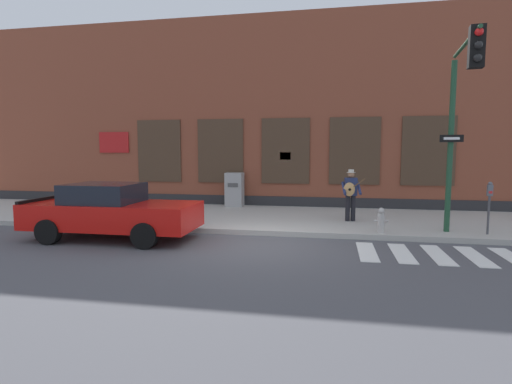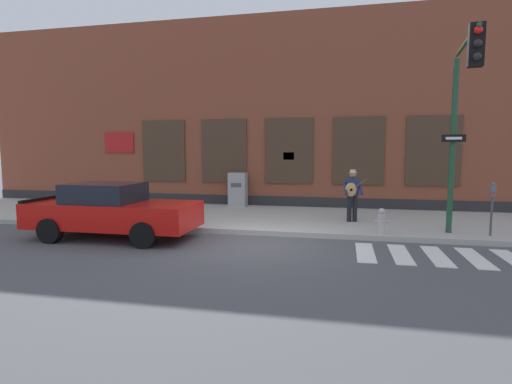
% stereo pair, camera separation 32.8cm
% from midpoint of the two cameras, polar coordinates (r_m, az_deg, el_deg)
% --- Properties ---
extents(ground_plane, '(160.00, 160.00, 0.00)m').
position_cam_midpoint_polar(ground_plane, '(10.40, -0.80, -7.53)').
color(ground_plane, '#4C4C51').
extents(sidewalk, '(28.00, 5.26, 0.15)m').
position_cam_midpoint_polar(sidewalk, '(13.96, 2.25, -3.77)').
color(sidewalk, '#ADAAA3').
rests_on(sidewalk, ground).
extents(building_backdrop, '(28.00, 4.06, 7.91)m').
position_cam_midpoint_polar(building_backdrop, '(18.41, 4.47, 10.63)').
color(building_backdrop, brown).
rests_on(building_backdrop, ground).
extents(crosswalk, '(5.20, 1.90, 0.01)m').
position_cam_midpoint_polar(crosswalk, '(10.45, 27.99, -8.12)').
color(crosswalk, silver).
rests_on(crosswalk, ground).
extents(red_car, '(4.62, 2.02, 1.53)m').
position_cam_midpoint_polar(red_car, '(11.66, -20.74, -2.60)').
color(red_car, red).
rests_on(red_car, ground).
extents(busker, '(0.75, 0.59, 1.67)m').
position_cam_midpoint_polar(busker, '(13.12, 12.67, 0.00)').
color(busker, black).
rests_on(busker, sidewalk).
extents(traffic_light, '(0.70, 2.84, 4.89)m').
position_cam_midpoint_polar(traffic_light, '(11.22, 26.42, 11.09)').
color(traffic_light, '#1E472D').
rests_on(traffic_light, sidewalk).
extents(parking_meter, '(0.13, 0.11, 1.44)m').
position_cam_midpoint_polar(parking_meter, '(12.40, 29.72, -0.98)').
color(parking_meter, '#47474C').
rests_on(parking_meter, sidewalk).
extents(utility_box, '(0.71, 0.56, 1.38)m').
position_cam_midpoint_polar(utility_box, '(16.38, -3.66, 0.35)').
color(utility_box, '#9E9E9E').
rests_on(utility_box, sidewalk).
extents(fire_hydrant, '(0.38, 0.20, 0.70)m').
position_cam_midpoint_polar(fire_hydrant, '(11.56, 16.64, -3.90)').
color(fire_hydrant, '#B2ADA8').
rests_on(fire_hydrant, sidewalk).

